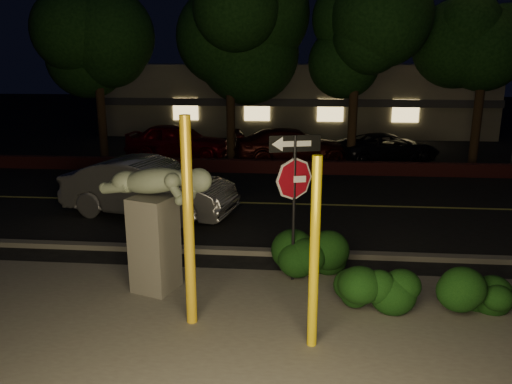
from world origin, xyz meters
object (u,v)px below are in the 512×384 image
(parked_car_darkred, at_px, (293,146))
(parked_car_red, at_px, (178,141))
(yellow_pole_left, at_px, (189,224))
(silver_sedan, at_px, (149,187))
(sculpture, at_px, (155,214))
(yellow_pole_right, at_px, (314,255))
(parked_car_dark, at_px, (387,148))
(signpost, at_px, (294,179))

(parked_car_darkred, bearing_deg, parked_car_red, 69.66)
(yellow_pole_left, distance_m, silver_sedan, 6.36)
(yellow_pole_left, xyz_separation_m, sculpture, (-0.89, 1.15, -0.21))
(yellow_pole_right, height_order, parked_car_dark, yellow_pole_right)
(yellow_pole_left, relative_size, silver_sedan, 0.71)
(parked_car_red, xyz_separation_m, parked_car_darkred, (5.10, -0.65, -0.05))
(yellow_pole_right, bearing_deg, yellow_pole_left, 165.39)
(sculpture, xyz_separation_m, silver_sedan, (-1.57, 4.65, -0.72))
(yellow_pole_left, height_order, parked_car_red, yellow_pole_left)
(yellow_pole_right, xyz_separation_m, parked_car_darkred, (-0.58, 14.05, -0.76))
(signpost, xyz_separation_m, parked_car_dark, (3.79, 12.35, -1.45))
(yellow_pole_right, bearing_deg, sculpture, 149.93)
(signpost, relative_size, parked_car_darkred, 0.58)
(sculpture, height_order, silver_sedan, sculpture)
(yellow_pole_left, distance_m, sculpture, 1.47)
(sculpture, height_order, parked_car_darkred, sculpture)
(yellow_pole_left, xyz_separation_m, signpost, (1.63, 1.81, 0.34))
(yellow_pole_right, relative_size, parked_car_dark, 0.67)
(silver_sedan, height_order, parked_car_red, silver_sedan)
(signpost, bearing_deg, yellow_pole_right, -97.49)
(signpost, xyz_separation_m, parked_car_darkred, (-0.23, 11.73, -1.34))
(sculpture, relative_size, silver_sedan, 0.51)
(signpost, xyz_separation_m, silver_sedan, (-4.10, 3.99, -1.27))
(sculpture, bearing_deg, signpost, 33.60)
(yellow_pole_right, height_order, parked_car_red, yellow_pole_right)
(parked_car_red, relative_size, parked_car_darkred, 0.91)
(signpost, xyz_separation_m, sculpture, (-2.53, -0.66, -0.55))
(silver_sedan, xyz_separation_m, parked_car_dark, (7.89, 8.36, -0.18))
(parked_car_red, bearing_deg, sculpture, -164.68)
(parked_car_red, bearing_deg, parked_car_dark, -87.01)
(sculpture, bearing_deg, silver_sedan, 127.62)
(sculpture, xyz_separation_m, parked_car_red, (-2.81, 13.03, -0.74))
(yellow_pole_left, relative_size, parked_car_red, 0.76)
(silver_sedan, relative_size, parked_car_darkred, 0.97)
(yellow_pole_right, height_order, signpost, yellow_pole_right)
(sculpture, distance_m, silver_sedan, 4.96)
(yellow_pole_right, bearing_deg, parked_car_red, 111.12)
(signpost, xyz_separation_m, parked_car_red, (-5.33, 12.37, -1.29))
(signpost, relative_size, silver_sedan, 0.60)
(yellow_pole_right, relative_size, parked_car_red, 0.65)
(parked_car_red, height_order, parked_car_dark, parked_car_red)
(silver_sedan, relative_size, parked_car_red, 1.06)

